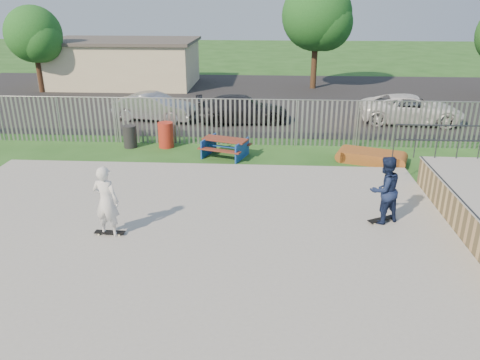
# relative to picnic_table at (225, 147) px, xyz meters

# --- Properties ---
(ground) EXTENTS (120.00, 120.00, 0.00)m
(ground) POSITION_rel_picnic_table_xyz_m (-0.71, -7.34, -0.38)
(ground) COLOR #23531C
(ground) RESTS_ON ground
(concrete_slab) EXTENTS (15.00, 12.00, 0.15)m
(concrete_slab) POSITION_rel_picnic_table_xyz_m (-0.71, -7.34, -0.31)
(concrete_slab) COLOR #979792
(concrete_slab) RESTS_ON ground
(fence) EXTENTS (26.04, 16.02, 2.00)m
(fence) POSITION_rel_picnic_table_xyz_m (0.29, -2.75, 0.62)
(fence) COLOR gray
(fence) RESTS_ON ground
(picnic_table) EXTENTS (2.15, 1.95, 0.75)m
(picnic_table) POSITION_rel_picnic_table_xyz_m (0.00, 0.00, 0.00)
(picnic_table) COLOR maroon
(picnic_table) RESTS_ON ground
(funbox) EXTENTS (2.44, 1.77, 0.44)m
(funbox) POSITION_rel_picnic_table_xyz_m (5.75, -0.38, -0.16)
(funbox) COLOR brown
(funbox) RESTS_ON ground
(trash_bin_red) EXTENTS (0.65, 0.65, 1.08)m
(trash_bin_red) POSITION_rel_picnic_table_xyz_m (-2.64, 1.10, 0.16)
(trash_bin_red) COLOR #A72819
(trash_bin_red) RESTS_ON ground
(trash_bin_grey) EXTENTS (0.57, 0.57, 0.94)m
(trash_bin_grey) POSITION_rel_picnic_table_xyz_m (-4.17, 0.99, 0.09)
(trash_bin_grey) COLOR black
(trash_bin_grey) RESTS_ON ground
(parking_lot) EXTENTS (40.00, 18.00, 0.02)m
(parking_lot) POSITION_rel_picnic_table_xyz_m (-0.71, 11.66, -0.37)
(parking_lot) COLOR black
(parking_lot) RESTS_ON ground
(car_silver) EXTENTS (4.42, 2.22, 1.39)m
(car_silver) POSITION_rel_picnic_table_xyz_m (-4.17, 5.60, 0.34)
(car_silver) COLOR #B6B6BB
(car_silver) RESTS_ON parking_lot
(car_dark) EXTENTS (4.92, 2.52, 1.37)m
(car_dark) POSITION_rel_picnic_table_xyz_m (0.40, 5.42, 0.32)
(car_dark) COLOR black
(car_dark) RESTS_ON parking_lot
(car_white) EXTENTS (5.27, 2.78, 1.41)m
(car_white) POSITION_rel_picnic_table_xyz_m (8.93, 5.83, 0.35)
(car_white) COLOR white
(car_white) RESTS_ON parking_lot
(building) EXTENTS (10.40, 6.40, 3.20)m
(building) POSITION_rel_picnic_table_xyz_m (-8.71, 15.66, 1.23)
(building) COLOR beige
(building) RESTS_ON ground
(tree_left) EXTENTS (3.60, 3.60, 5.55)m
(tree_left) POSITION_rel_picnic_table_xyz_m (-13.52, 12.69, 3.35)
(tree_left) COLOR #462C1C
(tree_left) RESTS_ON ground
(tree_mid) EXTENTS (4.64, 4.64, 7.16)m
(tree_mid) POSITION_rel_picnic_table_xyz_m (4.78, 15.22, 4.44)
(tree_mid) COLOR #462F1C
(tree_mid) RESTS_ON ground
(skateboard_a) EXTENTS (0.80, 0.55, 0.08)m
(skateboard_a) POSITION_rel_picnic_table_xyz_m (4.93, -5.86, -0.19)
(skateboard_a) COLOR black
(skateboard_a) RESTS_ON concrete_slab
(skateboard_b) EXTENTS (0.80, 0.21, 0.08)m
(skateboard_b) POSITION_rel_picnic_table_xyz_m (-2.45, -7.08, -0.19)
(skateboard_b) COLOR black
(skateboard_b) RESTS_ON concrete_slab
(skater_navy) EXTENTS (1.17, 1.08, 1.92)m
(skater_navy) POSITION_rel_picnic_table_xyz_m (4.93, -5.86, 0.73)
(skater_navy) COLOR #152042
(skater_navy) RESTS_ON concrete_slab
(skater_white) EXTENTS (0.78, 0.59, 1.92)m
(skater_white) POSITION_rel_picnic_table_xyz_m (-2.45, -7.08, 0.73)
(skater_white) COLOR silver
(skater_white) RESTS_ON concrete_slab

